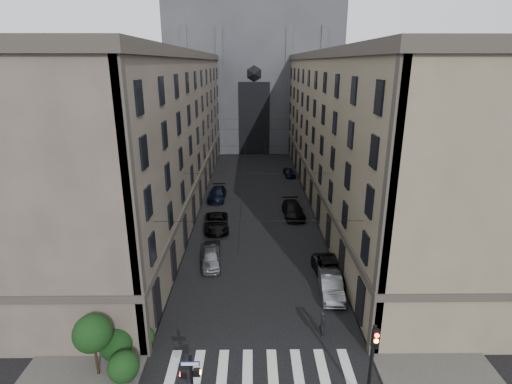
{
  "coord_description": "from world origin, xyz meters",
  "views": [
    {
      "loc": [
        -0.44,
        -14.55,
        17.53
      ],
      "look_at": [
        -0.16,
        12.83,
        8.62
      ],
      "focal_mm": 28.0,
      "sensor_mm": 36.0,
      "label": 1
    }
  ],
  "objects_px": {
    "pedestrian_signal_left": "(191,382)",
    "pedestrian": "(323,323)",
    "car_right_near": "(331,286)",
    "car_right_far": "(289,172)",
    "traffic_light_right": "(372,359)",
    "car_left_far": "(217,194)",
    "gothic_tower": "(254,61)",
    "car_left_near": "(211,258)",
    "car_right_midfar": "(293,210)",
    "car_right_midnear": "(330,270)",
    "car_left_midfar": "(217,223)",
    "car_left_midnear": "(212,253)"
  },
  "relations": [
    {
      "from": "car_right_midnear",
      "to": "pedestrian",
      "type": "relative_size",
      "value": 2.91
    },
    {
      "from": "car_right_midnear",
      "to": "car_left_near",
      "type": "bearing_deg",
      "value": 165.47
    },
    {
      "from": "car_left_near",
      "to": "car_right_midnear",
      "type": "height_order",
      "value": "car_right_midnear"
    },
    {
      "from": "car_left_far",
      "to": "pedestrian",
      "type": "distance_m",
      "value": 29.65
    },
    {
      "from": "traffic_light_right",
      "to": "car_right_midfar",
      "type": "bearing_deg",
      "value": 92.37
    },
    {
      "from": "pedestrian_signal_left",
      "to": "car_right_near",
      "type": "distance_m",
      "value": 14.8
    },
    {
      "from": "pedestrian_signal_left",
      "to": "car_right_midfar",
      "type": "bearing_deg",
      "value": 74.34
    },
    {
      "from": "pedestrian_signal_left",
      "to": "car_left_near",
      "type": "height_order",
      "value": "pedestrian_signal_left"
    },
    {
      "from": "gothic_tower",
      "to": "traffic_light_right",
      "type": "xyz_separation_m",
      "value": [
        5.6,
        -73.04,
        -14.51
      ]
    },
    {
      "from": "car_left_far",
      "to": "car_right_midfar",
      "type": "bearing_deg",
      "value": -31.44
    },
    {
      "from": "traffic_light_right",
      "to": "car_left_midfar",
      "type": "xyz_separation_m",
      "value": [
        -9.94,
        24.08,
        -2.52
      ]
    },
    {
      "from": "gothic_tower",
      "to": "car_left_near",
      "type": "xyz_separation_m",
      "value": [
        -4.2,
        -57.17,
        -17.08
      ]
    },
    {
      "from": "car_left_near",
      "to": "pedestrian",
      "type": "xyz_separation_m",
      "value": [
        8.45,
        -9.79,
        0.2
      ]
    },
    {
      "from": "car_right_midfar",
      "to": "pedestrian",
      "type": "distance_m",
      "value": 21.88
    },
    {
      "from": "pedestrian_signal_left",
      "to": "car_right_midnear",
      "type": "height_order",
      "value": "pedestrian_signal_left"
    },
    {
      "from": "pedestrian_signal_left",
      "to": "pedestrian",
      "type": "bearing_deg",
      "value": 39.92
    },
    {
      "from": "pedestrian_signal_left",
      "to": "car_left_midnear",
      "type": "relative_size",
      "value": 0.95
    },
    {
      "from": "pedestrian_signal_left",
      "to": "car_right_midnear",
      "type": "relative_size",
      "value": 0.74
    },
    {
      "from": "car_right_near",
      "to": "car_right_far",
      "type": "distance_m",
      "value": 34.6
    },
    {
      "from": "car_right_near",
      "to": "car_right_far",
      "type": "relative_size",
      "value": 1.23
    },
    {
      "from": "gothic_tower",
      "to": "pedestrian_signal_left",
      "type": "xyz_separation_m",
      "value": [
        -3.51,
        -73.46,
        -15.48
      ]
    },
    {
      "from": "car_left_midnear",
      "to": "car_right_midnear",
      "type": "distance_m",
      "value": 10.94
    },
    {
      "from": "car_left_far",
      "to": "pedestrian",
      "type": "relative_size",
      "value": 2.88
    },
    {
      "from": "car_left_midnear",
      "to": "car_right_near",
      "type": "relative_size",
      "value": 0.88
    },
    {
      "from": "car_left_midnear",
      "to": "car_right_midfar",
      "type": "relative_size",
      "value": 0.75
    },
    {
      "from": "gothic_tower",
      "to": "car_right_far",
      "type": "distance_m",
      "value": 32.81
    },
    {
      "from": "car_left_far",
      "to": "pedestrian",
      "type": "xyz_separation_m",
      "value": [
        9.37,
        -28.13,
        0.15
      ]
    },
    {
      "from": "traffic_light_right",
      "to": "car_right_midfar",
      "type": "relative_size",
      "value": 0.93
    },
    {
      "from": "car_left_far",
      "to": "car_right_midnear",
      "type": "xyz_separation_m",
      "value": [
        11.32,
        -20.54,
        -0.02
      ]
    },
    {
      "from": "car_right_near",
      "to": "car_right_midnear",
      "type": "xyz_separation_m",
      "value": [
        0.45,
        2.64,
        -0.04
      ]
    },
    {
      "from": "car_left_far",
      "to": "car_right_midnear",
      "type": "bearing_deg",
      "value": -59.41
    },
    {
      "from": "car_left_near",
      "to": "car_right_near",
      "type": "relative_size",
      "value": 0.89
    },
    {
      "from": "car_right_midnear",
      "to": "car_right_midfar",
      "type": "relative_size",
      "value": 0.96
    },
    {
      "from": "pedestrian_signal_left",
      "to": "pedestrian",
      "type": "distance_m",
      "value": 10.22
    },
    {
      "from": "car_left_midfar",
      "to": "car_right_midfar",
      "type": "height_order",
      "value": "car_right_midfar"
    },
    {
      "from": "car_left_midfar",
      "to": "car_right_far",
      "type": "relative_size",
      "value": 1.44
    },
    {
      "from": "gothic_tower",
      "to": "car_right_midfar",
      "type": "distance_m",
      "value": 48.38
    },
    {
      "from": "car_left_midfar",
      "to": "car_right_near",
      "type": "distance_m",
      "value": 16.51
    },
    {
      "from": "traffic_light_right",
      "to": "car_left_far",
      "type": "relative_size",
      "value": 0.98
    },
    {
      "from": "traffic_light_right",
      "to": "car_right_midnear",
      "type": "height_order",
      "value": "traffic_light_right"
    },
    {
      "from": "pedestrian_signal_left",
      "to": "car_left_near",
      "type": "distance_m",
      "value": 16.38
    },
    {
      "from": "pedestrian_signal_left",
      "to": "car_left_near",
      "type": "xyz_separation_m",
      "value": [
        -0.69,
        16.29,
        -1.6
      ]
    },
    {
      "from": "gothic_tower",
      "to": "car_right_far",
      "type": "relative_size",
      "value": 14.98
    },
    {
      "from": "pedestrian_signal_left",
      "to": "car_right_far",
      "type": "relative_size",
      "value": 1.03
    },
    {
      "from": "car_left_midfar",
      "to": "pedestrian",
      "type": "bearing_deg",
      "value": -69.41
    },
    {
      "from": "car_right_near",
      "to": "pedestrian",
      "type": "distance_m",
      "value": 5.17
    },
    {
      "from": "car_left_far",
      "to": "car_right_near",
      "type": "bearing_deg",
      "value": -63.14
    },
    {
      "from": "traffic_light_right",
      "to": "car_right_midnear",
      "type": "distance_m",
      "value": 13.91
    },
    {
      "from": "car_left_far",
      "to": "car_left_midnear",
      "type": "bearing_deg",
      "value": -85.23
    },
    {
      "from": "car_left_midnear",
      "to": "car_right_near",
      "type": "height_order",
      "value": "car_right_near"
    }
  ]
}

